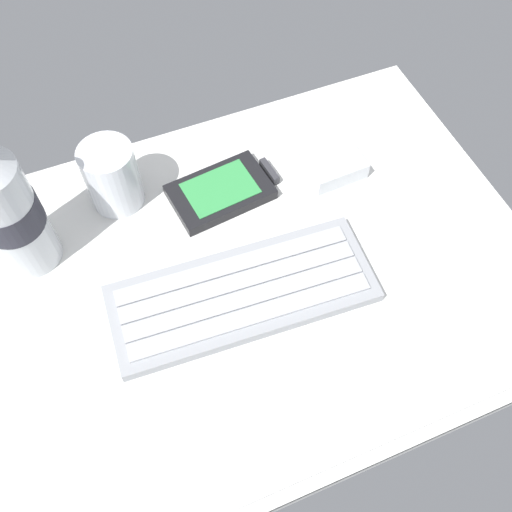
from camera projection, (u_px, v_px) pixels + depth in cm
name	position (u px, v px, depth cm)	size (l,w,h in cm)	color
ground_plane	(257.00, 276.00, 66.02)	(64.00, 48.00, 2.80)	silver
keyboard	(242.00, 293.00, 62.81)	(29.64, 12.82, 1.70)	#93969B
handheld_device	(225.00, 190.00, 70.35)	(13.37, 8.93, 1.50)	black
juice_cup	(113.00, 178.00, 67.26)	(6.40, 6.40, 8.50)	silver
water_bottle	(5.00, 208.00, 58.68)	(6.73, 6.73, 20.80)	silver
charger_block	(333.00, 165.00, 71.81)	(7.00, 5.60, 2.40)	silver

